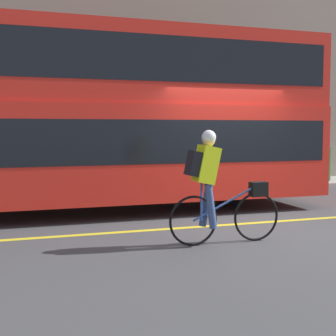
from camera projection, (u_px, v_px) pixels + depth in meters
The scene contains 7 objects.
ground_plane at pixel (248, 225), 8.39m from camera, with size 80.00×80.00×0.00m, color #424244.
road_center_line at pixel (245, 224), 8.48m from camera, with size 50.00×0.14×0.01m, color yellow.
sidewalk_curb at pixel (163, 188), 13.23m from camera, with size 60.00×1.81×0.11m.
building_facade at pixel (152, 28), 13.85m from camera, with size 60.00×0.30×9.43m.
bus at pixel (104, 112), 9.55m from camera, with size 9.16×2.46×3.71m.
cyclist_on_bike at pixel (215, 184), 6.90m from camera, with size 1.78×0.32×1.70m.
trash_bin at pixel (323, 164), 14.72m from camera, with size 0.46×0.46×1.04m.
Camera 1 is at (-3.93, -7.43, 1.71)m, focal length 50.00 mm.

